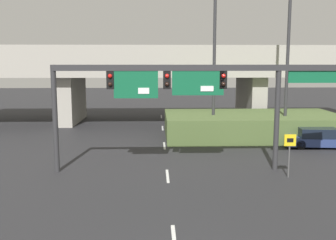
{
  "coord_description": "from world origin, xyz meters",
  "views": [
    {
      "loc": [
        -0.59,
        -8.88,
        5.89
      ],
      "look_at": [
        0.0,
        10.08,
        3.06
      ],
      "focal_mm": 42.0,
      "sensor_mm": 36.0,
      "label": 1
    }
  ],
  "objects_px": {
    "signal_gantry": "(190,85)",
    "highway_light_pole_near": "(289,22)",
    "speed_limit_sign": "(290,149)",
    "highway_light_pole_far": "(215,33)",
    "parked_sedan_near_right": "(319,138)"
  },
  "relations": [
    {
      "from": "signal_gantry",
      "to": "highway_light_pole_far",
      "type": "relative_size",
      "value": 1.05
    },
    {
      "from": "highway_light_pole_near",
      "to": "parked_sedan_near_right",
      "type": "height_order",
      "value": "highway_light_pole_near"
    },
    {
      "from": "speed_limit_sign",
      "to": "highway_light_pole_near",
      "type": "relative_size",
      "value": 0.14
    },
    {
      "from": "speed_limit_sign",
      "to": "highway_light_pole_far",
      "type": "distance_m",
      "value": 12.7
    },
    {
      "from": "speed_limit_sign",
      "to": "signal_gantry",
      "type": "bearing_deg",
      "value": 163.94
    },
    {
      "from": "signal_gantry",
      "to": "parked_sedan_near_right",
      "type": "xyz_separation_m",
      "value": [
        9.47,
        5.64,
        -4.04
      ]
    },
    {
      "from": "highway_light_pole_near",
      "to": "speed_limit_sign",
      "type": "bearing_deg",
      "value": -106.96
    },
    {
      "from": "speed_limit_sign",
      "to": "highway_light_pole_near",
      "type": "xyz_separation_m",
      "value": [
        3.02,
        9.91,
        7.27
      ]
    },
    {
      "from": "signal_gantry",
      "to": "parked_sedan_near_right",
      "type": "distance_m",
      "value": 11.74
    },
    {
      "from": "speed_limit_sign",
      "to": "parked_sedan_near_right",
      "type": "xyz_separation_m",
      "value": [
        4.5,
        7.07,
        -0.87
      ]
    },
    {
      "from": "signal_gantry",
      "to": "highway_light_pole_near",
      "type": "relative_size",
      "value": 0.95
    },
    {
      "from": "speed_limit_sign",
      "to": "highway_light_pole_near",
      "type": "distance_m",
      "value": 12.66
    },
    {
      "from": "signal_gantry",
      "to": "highway_light_pole_far",
      "type": "bearing_deg",
      "value": 74.09
    },
    {
      "from": "signal_gantry",
      "to": "speed_limit_sign",
      "type": "bearing_deg",
      "value": -16.06
    },
    {
      "from": "signal_gantry",
      "to": "highway_light_pole_near",
      "type": "xyz_separation_m",
      "value": [
        8.0,
        8.48,
        4.1
      ]
    }
  ]
}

